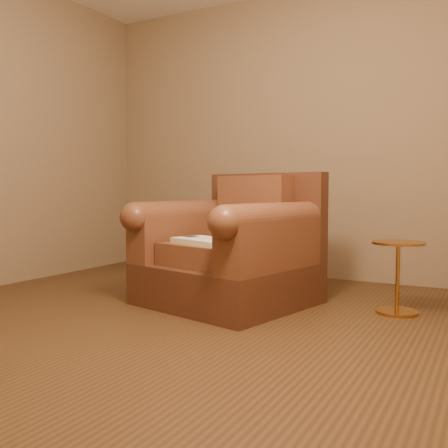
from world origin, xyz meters
The scene contains 6 objects.
floor centered at (0.00, 0.00, 0.00)m, with size 4.00×4.00×0.00m, color #4D331A.
room centered at (0.00, 0.00, 1.71)m, with size 4.02×4.02×2.71m.
armchair centered at (0.06, 0.69, 0.37)m, with size 1.27×1.23×0.96m.
teddy_bear centered at (0.13, 0.76, 0.55)m, with size 0.18×0.21×0.25m.
guidebook centered at (-0.01, 0.42, 0.48)m, with size 0.53×0.42×0.04m.
side_table centered at (1.19, 0.93, 0.26)m, with size 0.35×0.35×0.49m.
Camera 1 is at (1.76, -2.54, 0.84)m, focal length 40.00 mm.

